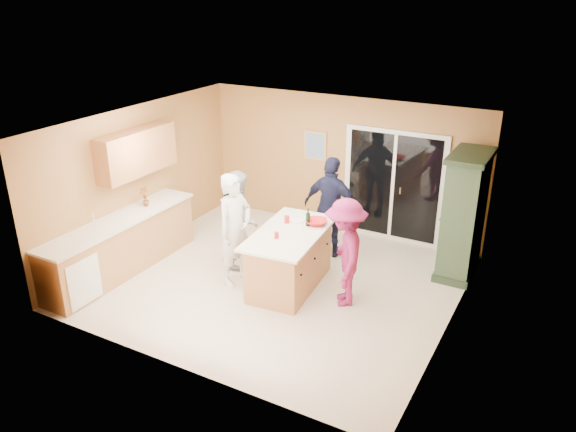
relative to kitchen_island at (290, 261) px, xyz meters
The scene contains 22 objects.
floor 0.50m from the kitchen_island, behind, with size 5.50×5.50×0.00m, color silver.
ceiling 2.17m from the kitchen_island, behind, with size 5.50×5.00×0.10m, color silver.
wall_back 2.66m from the kitchen_island, 95.46° to the left, with size 5.50×0.10×2.60m, color tan.
wall_front 2.64m from the kitchen_island, 95.50° to the right, with size 5.50×0.10×2.60m, color tan.
wall_left 3.11m from the kitchen_island, behind, with size 0.10×5.00×2.60m, color tan.
wall_right 2.65m from the kitchen_island, ahead, with size 0.10×5.00×2.60m, color tan.
left_cabinet_run 2.88m from the kitchen_island, 158.84° to the right, with size 0.65×3.05×1.24m.
upper_cabinets 3.16m from the kitchen_island, behind, with size 0.35×1.60×0.75m, color #B57A46.
sliding_door 2.67m from the kitchen_island, 71.87° to the left, with size 1.90×0.07×2.10m.
framed_picture 2.85m from the kitchen_island, 107.63° to the left, with size 0.46×0.04×0.56m.
kitchen_island is the anchor object (origin of this frame).
green_hutch 2.90m from the kitchen_island, 37.73° to the left, with size 0.59×1.13×2.07m.
woman_white 0.99m from the kitchen_island, 160.91° to the right, with size 0.67×0.44×1.83m, color silver.
woman_grey 1.24m from the kitchen_island, 164.25° to the left, with size 0.80×0.63×1.66m, color #A6A6A9.
woman_navy 1.41m from the kitchen_island, 85.65° to the left, with size 1.05×0.44×1.80m, color #191A39.
woman_magenta 1.03m from the kitchen_island, ahead, with size 1.07×0.62×1.66m, color #942052.
serving_bowl 0.74m from the kitchen_island, 61.76° to the left, with size 0.33×0.33×0.08m, color red.
tulip_vase 2.78m from the kitchen_island, behind, with size 0.19×0.13×0.35m, color red.
tumbler_near 0.66m from the kitchen_island, 126.17° to the left, with size 0.08×0.08×0.12m, color red.
tumbler_far 0.63m from the kitchen_island, 101.58° to the right, with size 0.06×0.06×0.09m, color red.
wine_bottle 0.72m from the kitchen_island, 67.35° to the left, with size 0.07×0.07×0.29m.
white_plate 0.67m from the kitchen_island, 102.78° to the left, with size 0.23×0.23×0.02m, color white.
Camera 1 is at (3.99, -6.94, 4.52)m, focal length 35.00 mm.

